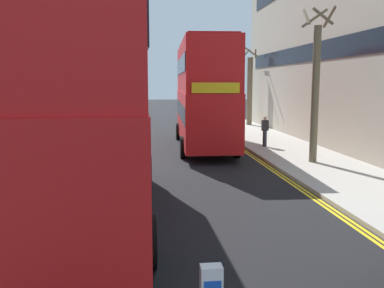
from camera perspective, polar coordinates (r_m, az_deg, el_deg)
sidewalk_right at (r=18.73m, az=16.83°, el=-2.81°), size 4.00×80.00×0.14m
kerb_line_outer at (r=16.17m, az=12.72°, el=-4.60°), size 0.10×56.00×0.01m
kerb_line_inner at (r=16.12m, az=12.18°, el=-4.63°), size 0.10×56.00×0.01m
double_decker_bus_away at (r=11.26m, az=-13.03°, el=5.48°), size 3.00×10.87×5.64m
double_decker_bus_oncoming at (r=23.35m, az=1.56°, el=6.93°), size 3.14×10.90×5.64m
pedestrian_far at (r=23.17m, az=9.61°, el=1.75°), size 0.34×0.22×1.62m
street_tree_mid at (r=18.97m, az=16.00°, el=7.25°), size 1.20×1.14×6.48m
street_tree_far at (r=35.07m, az=7.63°, el=7.16°), size 1.47×1.65×6.33m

